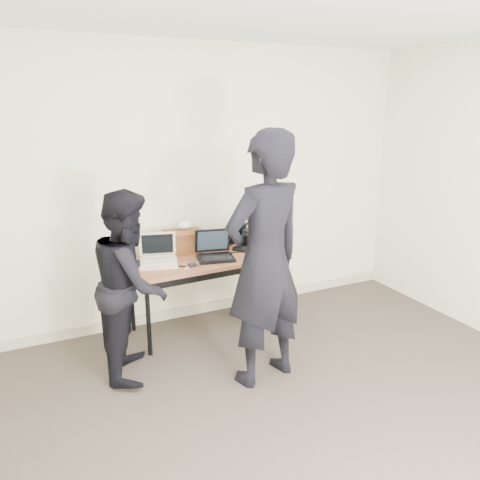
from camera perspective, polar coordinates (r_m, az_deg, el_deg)
room at (r=2.74m, az=12.52°, el=-0.73°), size 4.60×4.60×2.80m
desk at (r=4.49m, az=-3.86°, el=-2.90°), size 1.53×0.72×0.72m
laptop_beige at (r=4.35m, az=-9.93°, el=-2.18°), size 0.41×0.40×0.27m
laptop_center at (r=4.45m, az=-3.11°, el=-1.43°), size 0.40×0.39×0.26m
laptop_right at (r=4.76m, az=0.66°, el=-0.33°), size 0.43×0.42×0.23m
leather_satchel at (r=4.58m, az=-7.05°, el=-0.15°), size 0.38×0.21×0.25m
tissue at (r=4.55m, az=-6.78°, el=1.80°), size 0.14×0.12×0.08m
equipment_box at (r=4.86m, az=2.19°, el=0.37°), size 0.31×0.27×0.16m
power_brick at (r=4.24m, az=-5.82°, el=-3.04°), size 0.08×0.05×0.03m
cables at (r=4.49m, az=-3.35°, el=-2.03°), size 1.14×0.50×0.01m
person_typist at (r=3.54m, az=3.04°, el=-2.61°), size 0.81×0.62×1.98m
person_observer at (r=3.82m, az=-13.16°, el=-5.24°), size 0.77×0.88×1.52m
baseboard at (r=5.04m, az=-4.13°, el=-8.17°), size 4.50×0.03×0.10m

